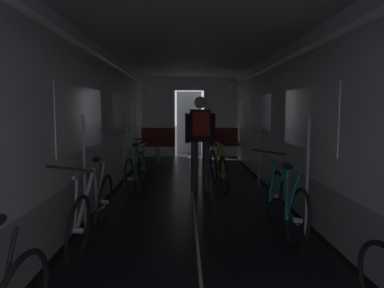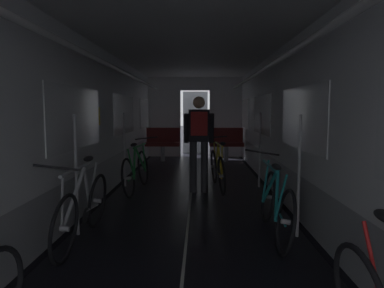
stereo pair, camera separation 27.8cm
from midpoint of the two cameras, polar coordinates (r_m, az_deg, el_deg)
name	(u,v)px [view 1 (the left image)]	position (r m, az deg, el deg)	size (l,w,h in m)	color
train_car_shell	(194,94)	(5.44, -1.22, 8.17)	(3.14, 12.34, 2.57)	black
bench_seat_far_left	(158,141)	(9.99, -6.35, 0.46)	(0.98, 0.51, 0.95)	gray
bench_seat_far_right	(221,141)	(9.99, 3.99, 0.48)	(0.98, 0.51, 0.95)	gray
bicycle_silver	(93,210)	(4.02, -17.76, -10.13)	(0.44, 1.69, 0.95)	black
bicycle_teal	(284,203)	(4.21, 12.93, -9.31)	(0.44, 1.69, 0.96)	black
bicycle_green	(137,170)	(6.32, -10.14, -4.26)	(0.46, 1.69, 0.95)	black
person_cyclist_aisle	(200,135)	(6.11, 0.06, 1.48)	(0.53, 0.37, 1.69)	#2D2D33
bicycle_yellow_in_aisle	(218,168)	(6.47, 3.08, -3.94)	(0.44, 1.69, 0.95)	black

